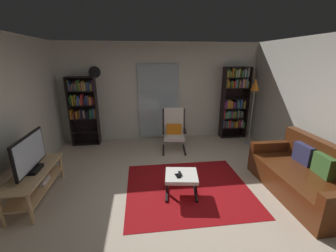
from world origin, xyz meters
name	(u,v)px	position (x,y,z in m)	size (l,w,h in m)	color
ground_plane	(179,197)	(0.00, 0.00, 0.00)	(7.02, 7.02, 0.00)	beige
wall_back	(161,92)	(0.00, 2.90, 1.30)	(5.60, 0.06, 2.60)	silver
glass_door_panel	(159,102)	(-0.08, 2.83, 1.05)	(1.10, 0.01, 2.00)	silver
area_rug	(188,188)	(0.21, 0.24, 0.00)	(2.12, 1.88, 0.01)	maroon
tv_stand	(35,180)	(-2.28, 0.29, 0.33)	(0.47, 1.33, 0.49)	tan
television	(30,155)	(-2.28, 0.28, 0.77)	(0.20, 0.92, 0.59)	black
bookshelf_near_tv	(83,106)	(-2.02, 2.65, 1.02)	(0.69, 0.30, 1.76)	black
bookshelf_near_sofa	(234,102)	(2.04, 2.69, 1.03)	(0.72, 0.30, 1.97)	black
leather_sofa	(306,177)	(2.11, -0.14, 0.31)	(0.92, 1.85, 0.88)	#592A11
lounge_armchair	(174,129)	(0.22, 1.99, 0.53)	(0.63, 0.71, 1.02)	black
ottoman	(181,178)	(0.05, 0.09, 0.31)	(0.59, 0.55, 0.37)	white
tv_remote	(180,174)	(0.03, 0.10, 0.38)	(0.04, 0.14, 0.02)	black
cell_phone	(178,176)	(-0.01, 0.04, 0.38)	(0.07, 0.14, 0.01)	black
floor_lamp_by_shelf	(254,91)	(2.25, 2.06, 1.42)	(0.22, 0.22, 1.72)	#A5A5AD
wall_clock	(95,72)	(-1.69, 2.82, 1.85)	(0.29, 0.03, 0.29)	silver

